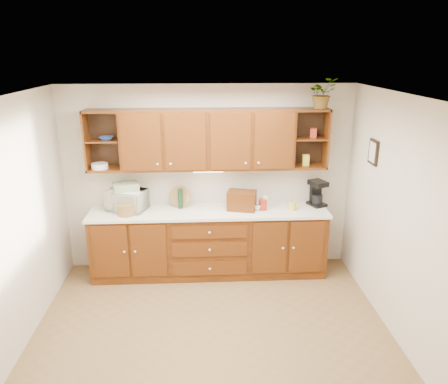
{
  "coord_description": "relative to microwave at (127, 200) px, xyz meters",
  "views": [
    {
      "loc": [
        -0.09,
        -4.13,
        3.01
      ],
      "look_at": [
        0.19,
        1.15,
        1.29
      ],
      "focal_mm": 35.0,
      "sensor_mm": 36.0,
      "label": 1
    }
  ],
  "objects": [
    {
      "name": "framed_picture",
      "position": [
        3.09,
        -0.63,
        0.77
      ],
      "size": [
        0.03,
        0.24,
        0.3
      ],
      "primitive_type": "cube",
      "color": "black",
      "rests_on": "right_wall"
    },
    {
      "name": "bowl_stack",
      "position": [
        -0.21,
        0.03,
        0.84
      ],
      "size": [
        0.2,
        0.2,
        0.05
      ],
      "primitive_type": "imported",
      "rotation": [
        0.0,
        0.0,
        -0.08
      ],
      "color": "navy",
      "rests_on": "upper_cabinets"
    },
    {
      "name": "microwave",
      "position": [
        0.0,
        0.0,
        0.0
      ],
      "size": [
        0.6,
        0.49,
        0.28
      ],
      "primitive_type": "imported",
      "rotation": [
        0.0,
        0.0,
        -0.34
      ],
      "color": "#EBE6CB",
      "rests_on": "countertop"
    },
    {
      "name": "wine_bottle",
      "position": [
        0.73,
        0.02,
        -0.0
      ],
      "size": [
        0.08,
        0.08,
        0.28
      ],
      "primitive_type": "cylinder",
      "rotation": [
        0.0,
        0.0,
        0.2
      ],
      "color": "black",
      "rests_on": "countertop"
    },
    {
      "name": "ceiling",
      "position": [
        1.11,
        -1.53,
        1.52
      ],
      "size": [
        4.0,
        4.0,
        0.0
      ],
      "primitive_type": "plane",
      "rotation": [
        3.14,
        0.0,
        0.0
      ],
      "color": "white",
      "rests_on": "back_wall"
    },
    {
      "name": "mug_tree",
      "position": [
        1.7,
        -0.1,
        -0.1
      ],
      "size": [
        0.23,
        0.24,
        0.28
      ],
      "rotation": [
        0.0,
        0.0,
        -0.14
      ],
      "color": "#371906",
      "rests_on": "countertop"
    },
    {
      "name": "bread_box",
      "position": [
        1.56,
        -0.08,
        -0.01
      ],
      "size": [
        0.43,
        0.33,
        0.26
      ],
      "primitive_type": "cube",
      "rotation": [
        0.0,
        0.0,
        -0.26
      ],
      "color": "#371906",
      "rests_on": "countertop"
    },
    {
      "name": "upper_cabinets",
      "position": [
        1.12,
        0.06,
        0.81
      ],
      "size": [
        3.2,
        0.33,
        0.8
      ],
      "color": "#371906",
      "rests_on": "back_wall"
    },
    {
      "name": "back_wall",
      "position": [
        1.11,
        0.22,
        0.22
      ],
      "size": [
        4.0,
        0.0,
        4.0
      ],
      "primitive_type": "plane",
      "rotation": [
        1.57,
        0.0,
        0.0
      ],
      "color": "beige",
      "rests_on": "floor"
    },
    {
      "name": "pantry_box_red",
      "position": [
        2.53,
        0.05,
        0.88
      ],
      "size": [
        0.1,
        0.1,
        0.13
      ],
      "primitive_type": "cube",
      "rotation": [
        0.0,
        0.0,
        -0.3
      ],
      "color": "#A92818",
      "rests_on": "upper_cabinets"
    },
    {
      "name": "right_wall",
      "position": [
        3.11,
        -1.53,
        0.22
      ],
      "size": [
        0.0,
        3.5,
        3.5
      ],
      "primitive_type": "plane",
      "rotation": [
        1.57,
        0.0,
        -1.57
      ],
      "color": "beige",
      "rests_on": "floor"
    },
    {
      "name": "canister_red",
      "position": [
        1.85,
        -0.1,
        -0.06
      ],
      "size": [
        0.14,
        0.14,
        0.15
      ],
      "primitive_type": "cylinder",
      "rotation": [
        0.0,
        0.0,
        -0.41
      ],
      "color": "#A92818",
      "rests_on": "countertop"
    },
    {
      "name": "coffee_maker",
      "position": [
        2.63,
        0.06,
        0.03
      ],
      "size": [
        0.27,
        0.31,
        0.36
      ],
      "rotation": [
        0.0,
        0.0,
        0.42
      ],
      "color": "black",
      "rests_on": "countertop"
    },
    {
      "name": "wicker_basket",
      "position": [
        0.02,
        -0.2,
        -0.06
      ],
      "size": [
        0.26,
        0.26,
        0.15
      ],
      "primitive_type": "cylinder",
      "rotation": [
        0.0,
        0.0,
        0.13
      ],
      "color": "olive",
      "rests_on": "countertop"
    },
    {
      "name": "pantry_box_yellow",
      "position": [
        2.44,
        0.04,
        0.51
      ],
      "size": [
        0.09,
        0.07,
        0.15
      ],
      "primitive_type": "cube",
      "rotation": [
        0.0,
        0.0,
        -0.02
      ],
      "color": "gold",
      "rests_on": "upper_cabinets"
    },
    {
      "name": "base_cabinets",
      "position": [
        1.11,
        -0.08,
        -0.63
      ],
      "size": [
        3.2,
        0.6,
        0.9
      ],
      "primitive_type": "cube",
      "color": "#371906",
      "rests_on": "floor"
    },
    {
      "name": "floor",
      "position": [
        1.11,
        -1.53,
        -1.08
      ],
      "size": [
        4.0,
        4.0,
        0.0
      ],
      "primitive_type": "plane",
      "color": "brown",
      "rests_on": "ground"
    },
    {
      "name": "canister_yellow",
      "position": [
        2.25,
        -0.13,
        -0.09
      ],
      "size": [
        0.12,
        0.12,
        0.11
      ],
      "primitive_type": "cylinder",
      "rotation": [
        0.0,
        0.0,
        0.21
      ],
      "color": "gold",
      "rests_on": "countertop"
    },
    {
      "name": "undercabinet_light",
      "position": [
        1.11,
        0.01,
        0.39
      ],
      "size": [
        0.4,
        0.05,
        0.02
      ],
      "primitive_type": "cube",
      "color": "white",
      "rests_on": "upper_cabinets"
    },
    {
      "name": "towel_stack",
      "position": [
        0.0,
        0.0,
        0.19
      ],
      "size": [
        0.39,
        0.33,
        0.1
      ],
      "primitive_type": "cube",
      "rotation": [
        0.0,
        0.0,
        0.32
      ],
      "color": "#C4C15C",
      "rests_on": "microwave"
    },
    {
      "name": "woven_tray",
      "position": [
        0.72,
        0.07,
        -0.13
      ],
      "size": [
        0.32,
        0.16,
        0.3
      ],
      "primitive_type": "cylinder",
      "rotation": [
        1.36,
        0.0,
        -0.27
      ],
      "color": "olive",
      "rests_on": "countertop"
    },
    {
      "name": "countertop",
      "position": [
        1.11,
        -0.09,
        -0.16
      ],
      "size": [
        3.24,
        0.64,
        0.04
      ],
      "primitive_type": "cube",
      "color": "silver",
      "rests_on": "base_cabinets"
    },
    {
      "name": "canister_white",
      "position": [
        1.89,
        -0.06,
        -0.05
      ],
      "size": [
        0.08,
        0.08,
        0.17
      ],
      "primitive_type": "cylinder",
      "rotation": [
        0.0,
        0.0,
        -0.06
      ],
      "color": "white",
      "rests_on": "countertop"
    },
    {
      "name": "potted_plant",
      "position": [
        2.59,
        -0.0,
        1.41
      ],
      "size": [
        0.43,
        0.4,
        0.4
      ],
      "primitive_type": "imported",
      "rotation": [
        0.0,
        0.0,
        0.3
      ],
      "color": "#999999",
      "rests_on": "upper_cabinets"
    },
    {
      "name": "plate_stack",
      "position": [
        -0.33,
        0.03,
        0.47
      ],
      "size": [
        0.23,
        0.23,
        0.07
      ],
      "primitive_type": "cylinder",
      "rotation": [
        0.0,
        0.0,
        -0.07
      ],
      "color": "white",
      "rests_on": "upper_cabinets"
    },
    {
      "name": "left_wall",
      "position": [
        -0.89,
        -1.53,
        0.22
      ],
      "size": [
        0.0,
        3.5,
        3.5
      ],
      "primitive_type": "plane",
      "rotation": [
        1.57,
        0.0,
        1.57
      ],
      "color": "beige",
      "rests_on": "floor"
    }
  ]
}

